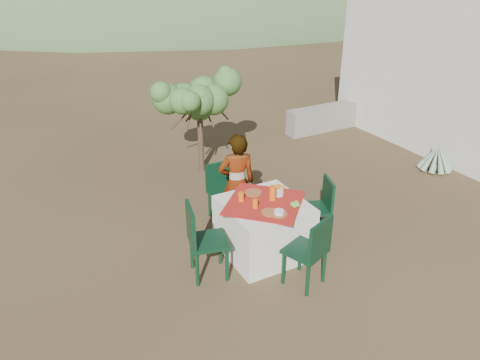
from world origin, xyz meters
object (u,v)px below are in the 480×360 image
(agave, at_px, (436,158))
(guesthouse, at_px, (468,66))
(table, at_px, (264,228))
(shrub_tree, at_px, (201,102))
(person, at_px, (237,183))
(chair_far, at_px, (221,188))
(chair_right, at_px, (320,205))
(chair_left, at_px, (202,238))
(chair_near, at_px, (311,249))
(juice_pitcher, at_px, (273,193))

(agave, relative_size, guesthouse, 0.16)
(table, relative_size, shrub_tree, 0.80)
(person, xyz_separation_m, guesthouse, (6.08, 1.13, 0.77))
(chair_far, relative_size, chair_right, 0.98)
(chair_left, xyz_separation_m, agave, (5.10, 0.81, -0.32))
(shrub_tree, distance_m, guesthouse, 5.75)
(chair_right, distance_m, shrub_tree, 3.00)
(chair_right, bearing_deg, chair_left, -68.65)
(chair_near, distance_m, chair_left, 1.32)
(chair_far, bearing_deg, shrub_tree, 74.35)
(juice_pitcher, bearing_deg, guesthouse, 17.20)
(person, bearing_deg, chair_far, -68.07)
(agave, bearing_deg, guesthouse, 30.47)
(chair_left, xyz_separation_m, person, (0.91, 0.79, 0.18))
(chair_left, distance_m, chair_right, 1.84)
(person, bearing_deg, guesthouse, -155.22)
(agave, height_order, guesthouse, guesthouse)
(chair_far, xyz_separation_m, juice_pitcher, (0.20, -1.10, 0.38))
(chair_right, bearing_deg, guesthouse, 129.24)
(shrub_tree, relative_size, juice_pitcher, 8.36)
(chair_far, relative_size, juice_pitcher, 4.41)
(chair_far, distance_m, chair_near, 2.00)
(agave, xyz_separation_m, juice_pitcher, (-4.04, -0.73, 0.63))
(chair_right, xyz_separation_m, shrub_tree, (-0.51, 2.85, 0.80))
(chair_left, height_order, person, person)
(juice_pitcher, bearing_deg, chair_left, -175.23)
(chair_right, relative_size, person, 0.60)
(person, distance_m, juice_pitcher, 0.73)
(chair_right, bearing_deg, chair_far, -119.62)
(chair_near, relative_size, juice_pitcher, 4.86)
(chair_near, height_order, guesthouse, guesthouse)
(chair_left, xyz_separation_m, juice_pitcher, (1.06, 0.09, 0.31))
(person, bearing_deg, chair_right, 156.06)
(agave, bearing_deg, shrub_tree, 150.90)
(chair_near, distance_m, juice_pitcher, 0.95)
(chair_right, distance_m, juice_pitcher, 0.86)
(agave, bearing_deg, table, -169.93)
(guesthouse, xyz_separation_m, juice_pitcher, (-5.93, -1.83, -0.64))
(juice_pitcher, bearing_deg, chair_right, -1.89)
(person, relative_size, juice_pitcher, 7.51)
(agave, relative_size, juice_pitcher, 3.49)
(table, xyz_separation_m, guesthouse, (6.06, 1.85, 1.12))
(chair_left, relative_size, agave, 1.46)
(chair_near, height_order, chair_left, chair_left)
(chair_near, xyz_separation_m, shrub_tree, (0.28, 3.71, 0.76))
(person, xyz_separation_m, shrub_tree, (0.42, 2.12, 0.55))
(chair_left, height_order, juice_pitcher, chair_left)
(chair_left, bearing_deg, guesthouse, -61.46)
(chair_left, distance_m, guesthouse, 7.31)
(shrub_tree, bearing_deg, chair_right, -79.94)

